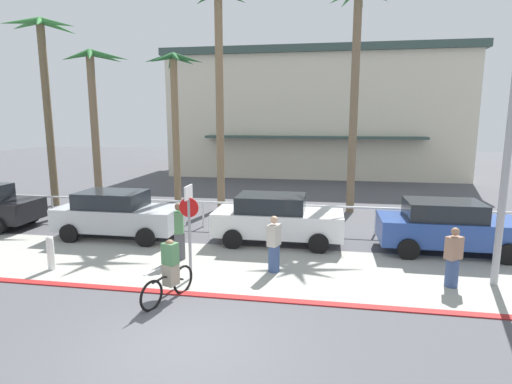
# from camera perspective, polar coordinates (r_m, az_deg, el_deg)

# --- Properties ---
(ground_plane) EXTENTS (80.00, 80.00, 0.00)m
(ground_plane) POSITION_cam_1_polar(r_m,az_deg,el_deg) (17.68, 1.08, -3.85)
(ground_plane) COLOR #4C4C51
(sidewalk_strip) EXTENTS (44.00, 4.00, 0.02)m
(sidewalk_strip) POSITION_cam_1_polar(r_m,az_deg,el_deg) (12.22, -3.09, -10.31)
(sidewalk_strip) COLOR #9E9E93
(sidewalk_strip) RESTS_ON ground
(curb_paint) EXTENTS (44.00, 0.24, 0.03)m
(curb_paint) POSITION_cam_1_polar(r_m,az_deg,el_deg) (10.43, -5.59, -14.04)
(curb_paint) COLOR maroon
(curb_paint) RESTS_ON ground
(building_backdrop) EXTENTS (21.75, 11.29, 9.13)m
(building_backdrop) POSITION_cam_1_polar(r_m,az_deg,el_deg) (33.91, 8.20, 10.57)
(building_backdrop) COLOR beige
(building_backdrop) RESTS_ON ground
(rail_fence) EXTENTS (22.25, 0.08, 1.04)m
(rail_fence) POSITION_cam_1_polar(r_m,az_deg,el_deg) (16.05, 0.29, -2.24)
(rail_fence) COLOR white
(rail_fence) RESTS_ON ground
(stop_sign_bike_lane) EXTENTS (0.52, 0.56, 2.56)m
(stop_sign_bike_lane) POSITION_cam_1_polar(r_m,az_deg,el_deg) (11.00, -9.20, -3.67)
(stop_sign_bike_lane) COLOR gray
(stop_sign_bike_lane) RESTS_ON ground
(bollard_1) EXTENTS (0.20, 0.20, 1.00)m
(bollard_1) POSITION_cam_1_polar(r_m,az_deg,el_deg) (13.21, -26.46, -7.49)
(bollard_1) COLOR white
(bollard_1) RESTS_ON ground
(palm_tree_1) EXTENTS (3.28, 3.24, 8.88)m
(palm_tree_1) POSITION_cam_1_polar(r_m,az_deg,el_deg) (22.61, -27.10, 14.30)
(palm_tree_1) COLOR brown
(palm_tree_1) RESTS_ON ground
(palm_tree_2) EXTENTS (3.40, 3.01, 7.41)m
(palm_tree_2) POSITION_cam_1_polar(r_m,az_deg,el_deg) (21.18, -21.46, 12.46)
(palm_tree_2) COLOR #756047
(palm_tree_2) RESTS_ON ground
(palm_tree_3) EXTENTS (3.10, 3.22, 7.50)m
(palm_tree_3) POSITION_cam_1_polar(r_m,az_deg,el_deg) (21.77, -11.18, 12.99)
(palm_tree_3) COLOR #846B4C
(palm_tree_3) RESTS_ON ground
(palm_tree_4) EXTENTS (3.19, 3.65, 9.95)m
(palm_tree_4) POSITION_cam_1_polar(r_m,az_deg,el_deg) (19.59, -5.09, 18.50)
(palm_tree_4) COLOR #846B4C
(palm_tree_4) RESTS_ON ground
(palm_tree_5) EXTENTS (3.52, 3.44, 9.92)m
(palm_tree_5) POSITION_cam_1_polar(r_m,az_deg,el_deg) (19.47, 13.83, 19.09)
(palm_tree_5) COLOR #756047
(palm_tree_5) RESTS_ON ground
(car_silver_1) EXTENTS (4.40, 2.02, 1.69)m
(car_silver_1) POSITION_cam_1_polar(r_m,az_deg,el_deg) (15.75, -18.55, -2.89)
(car_silver_1) COLOR #B2B7BC
(car_silver_1) RESTS_ON ground
(car_white_2) EXTENTS (4.40, 2.02, 1.69)m
(car_white_2) POSITION_cam_1_polar(r_m,az_deg,el_deg) (14.28, 2.85, -3.67)
(car_white_2) COLOR white
(car_white_2) RESTS_ON ground
(car_blue_3) EXTENTS (4.40, 2.02, 1.69)m
(car_blue_3) POSITION_cam_1_polar(r_m,az_deg,el_deg) (14.59, 24.99, -4.33)
(car_blue_3) COLOR #284793
(car_blue_3) RESTS_ON ground
(cyclist_black_0) EXTENTS (0.68, 1.73, 1.50)m
(cyclist_black_0) POSITION_cam_1_polar(r_m,az_deg,el_deg) (10.18, -11.85, -10.69)
(cyclist_black_0) COLOR black
(cyclist_black_0) RESTS_ON ground
(pedestrian_0) EXTENTS (0.40, 0.46, 1.77)m
(pedestrian_0) POSITION_cam_1_polar(r_m,az_deg,el_deg) (12.82, -10.52, -5.65)
(pedestrian_0) COLOR #4C4C51
(pedestrian_0) RESTS_ON ground
(pedestrian_1) EXTENTS (0.41, 0.46, 1.62)m
(pedestrian_1) POSITION_cam_1_polar(r_m,az_deg,el_deg) (11.64, 2.49, -7.53)
(pedestrian_1) COLOR #384C7A
(pedestrian_1) RESTS_ON ground
(pedestrian_2) EXTENTS (0.48, 0.45, 1.58)m
(pedestrian_2) POSITION_cam_1_polar(r_m,az_deg,el_deg) (11.76, 25.51, -8.48)
(pedestrian_2) COLOR #384C7A
(pedestrian_2) RESTS_ON ground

